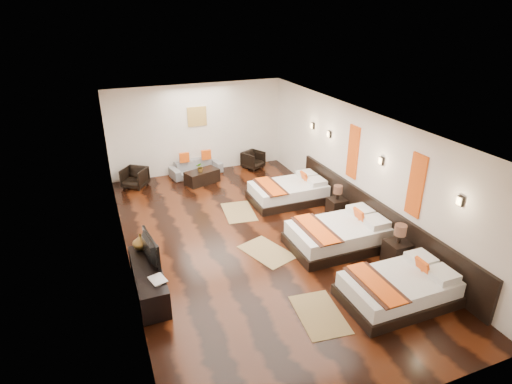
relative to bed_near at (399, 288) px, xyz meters
name	(u,v)px	position (x,y,z in m)	size (l,w,h in m)	color
floor	(253,240)	(-1.70, 2.98, -0.26)	(5.50, 9.50, 0.01)	black
ceiling	(252,121)	(-1.70, 2.98, 2.54)	(5.50, 9.50, 0.01)	white
back_wall	(198,129)	(-1.70, 7.73, 1.14)	(5.50, 0.01, 2.80)	silver
left_wall	(121,205)	(-4.45, 2.98, 1.14)	(0.01, 9.50, 2.80)	silver
right_wall	(360,168)	(1.05, 2.98, 1.14)	(0.01, 9.50, 2.80)	silver
headboard_panel	(374,218)	(1.01, 2.18, 0.19)	(0.08, 6.60, 0.90)	black
bed_near	(399,288)	(0.00, 0.00, 0.00)	(2.03, 1.27, 0.77)	black
bed_mid	(339,235)	(0.00, 2.04, 0.02)	(2.17, 1.37, 0.83)	black
bed_far	(289,192)	(0.00, 4.60, 0.00)	(2.05, 1.29, 0.78)	black
nightstand_a	(397,250)	(0.75, 1.00, 0.05)	(0.46, 0.46, 0.91)	black
nightstand_b	(337,205)	(0.75, 3.35, 0.03)	(0.42, 0.42, 0.83)	black
jute_mat_near	(319,314)	(-1.53, 0.18, -0.26)	(0.75, 1.20, 0.01)	olive
jute_mat_mid	(267,252)	(-1.59, 2.39, -0.26)	(0.75, 1.20, 0.01)	olive
jute_mat_far	(239,212)	(-1.52, 4.45, -0.26)	(0.75, 1.20, 0.01)	olive
tv_console	(149,280)	(-4.20, 1.92, 0.01)	(0.50, 1.80, 0.55)	black
tv	(147,249)	(-4.15, 2.13, 0.55)	(0.92, 0.12, 0.53)	black
book	(151,282)	(-4.20, 1.43, 0.30)	(0.25, 0.33, 0.03)	black
figurine	(141,242)	(-4.20, 2.63, 0.45)	(0.32, 0.32, 0.33)	brown
sofa	(196,168)	(-1.89, 7.43, -0.03)	(1.62, 0.63, 0.47)	slate
armchair_left	(135,178)	(-3.81, 7.15, 0.03)	(0.63, 0.65, 0.59)	black
armchair_right	(253,160)	(0.01, 7.33, 0.02)	(0.60, 0.62, 0.56)	black
coffee_table	(202,177)	(-1.89, 6.70, -0.06)	(1.00, 0.50, 0.40)	black
table_plant	(201,167)	(-1.94, 6.63, 0.29)	(0.27, 0.23, 0.30)	#276321
orange_panel_a	(416,186)	(1.03, 1.08, 1.44)	(0.04, 0.40, 1.30)	#D86014
orange_panel_b	(353,152)	(1.03, 3.28, 1.44)	(0.04, 0.40, 1.30)	#D86014
sconce_near	(460,201)	(1.01, -0.02, 1.59)	(0.07, 0.12, 0.18)	black
sconce_mid	(381,161)	(1.01, 2.18, 1.59)	(0.07, 0.12, 0.18)	black
sconce_far	(329,134)	(1.01, 4.38, 1.59)	(0.07, 0.12, 0.18)	black
sconce_lounge	(313,126)	(1.01, 5.28, 1.59)	(0.07, 0.12, 0.18)	black
gold_artwork	(197,117)	(-1.70, 7.71, 1.54)	(0.60, 0.04, 0.60)	#AD873F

